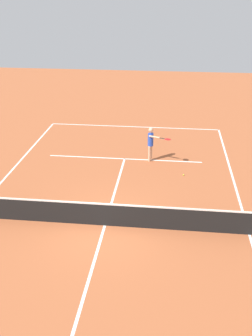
# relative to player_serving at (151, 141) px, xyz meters

# --- Properties ---
(ground_plane) EXTENTS (60.00, 60.00, 0.00)m
(ground_plane) POSITION_rel_player_serving_xyz_m (1.38, 6.29, -1.07)
(ground_plane) COLOR #AD5933
(court_lines) EXTENTS (10.80, 23.29, 0.01)m
(court_lines) POSITION_rel_player_serving_xyz_m (1.38, 6.29, -1.07)
(court_lines) COLOR white
(court_lines) RESTS_ON ground
(tennis_net) EXTENTS (11.40, 0.10, 1.07)m
(tennis_net) POSITION_rel_player_serving_xyz_m (1.38, 6.29, -0.58)
(tennis_net) COLOR #4C4C51
(tennis_net) RESTS_ON ground
(player_serving) EXTENTS (1.20, 0.95, 1.79)m
(player_serving) POSITION_rel_player_serving_xyz_m (0.00, 0.00, 0.00)
(player_serving) COLOR #D8A884
(player_serving) RESTS_ON ground
(tennis_ball) EXTENTS (0.07, 0.07, 0.07)m
(tennis_ball) POSITION_rel_player_serving_xyz_m (-1.65, 1.60, -1.04)
(tennis_ball) COLOR #CCE033
(tennis_ball) RESTS_ON ground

